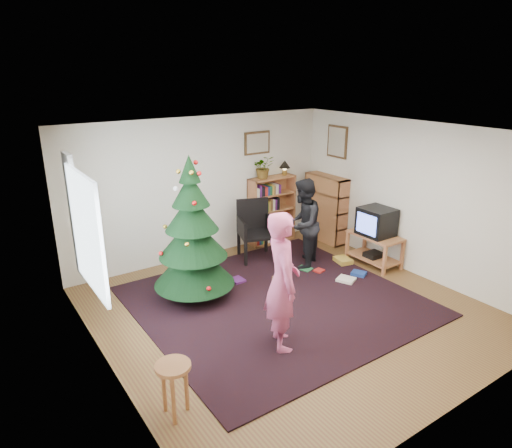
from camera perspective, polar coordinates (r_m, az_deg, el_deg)
floor at (r=6.62m, az=4.09°, el=-10.67°), size 5.00×5.00×0.00m
ceiling at (r=5.80m, az=4.67°, el=11.31°), size 5.00×5.00×0.00m
wall_back at (r=8.11m, az=-6.70°, el=4.45°), size 5.00×0.02×2.50m
wall_front at (r=4.59m, az=24.40°, el=-9.00°), size 5.00×0.02×2.50m
wall_left at (r=5.04m, az=-18.65°, el=-5.72°), size 0.02×5.00×2.50m
wall_right at (r=7.84m, az=18.86°, el=3.04°), size 0.02×5.00×2.50m
rug at (r=6.82m, az=2.51°, el=-9.58°), size 3.80×3.60×0.02m
window_pane at (r=5.50m, az=-20.40°, el=-1.03°), size 0.04×1.20×1.40m
curtain at (r=6.16m, az=-21.70°, el=0.91°), size 0.06×0.35×1.60m
picture_back at (r=8.53m, az=0.15°, el=10.10°), size 0.55×0.03×0.42m
picture_right at (r=8.81m, az=10.13°, el=10.10°), size 0.03×0.50×0.60m
christmas_tree at (r=6.63m, az=-7.91°, el=-2.15°), size 1.19×1.19×2.15m
bookshelf_back at (r=8.85m, az=1.97°, el=1.88°), size 0.95×0.30×1.30m
bookshelf_right at (r=9.05m, az=8.69°, el=2.06°), size 0.30×0.95×1.30m
tv_stand at (r=8.17m, az=14.57°, el=-2.76°), size 0.51×0.91×0.55m
crt_tv at (r=8.02m, az=14.83°, el=0.30°), size 0.50×0.54×0.47m
armchair at (r=8.12m, az=-0.43°, el=-0.40°), size 0.74×0.75×1.06m
stool at (r=4.70m, az=-10.27°, el=-18.21°), size 0.35×0.35×0.58m
person_standing at (r=5.45m, az=3.30°, el=-7.21°), size 0.64×0.75×1.73m
person_by_chair at (r=7.70m, az=5.87°, el=-0.00°), size 0.95×0.91×1.55m
potted_plant at (r=8.53m, az=0.94°, el=7.13°), size 0.48×0.45×0.43m
table_lamp at (r=8.82m, az=3.62°, el=7.35°), size 0.21×0.21×0.29m
floor_clutter at (r=7.66m, az=7.17°, el=-6.09°), size 2.13×1.17×0.08m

